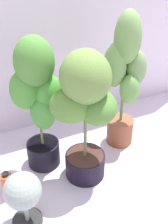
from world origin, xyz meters
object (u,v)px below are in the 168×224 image
at_px(floor_fan, 23,193).
at_px(nutrient_bottle, 7,185).
at_px(potted_plant_back_left, 38,98).
at_px(potted_plant_center, 85,107).
at_px(potted_plant_back_right, 124,77).

height_order(floor_fan, nutrient_bottle, floor_fan).
bearing_deg(potted_plant_back_left, nutrient_bottle, -147.52).
relative_size(potted_plant_back_left, nutrient_bottle, 4.99).
bearing_deg(potted_plant_center, potted_plant_back_right, 27.85).
bearing_deg(nutrient_bottle, potted_plant_center, -3.94).
distance_m(potted_plant_center, floor_fan, 0.61).
xyz_separation_m(potted_plant_center, nutrient_bottle, (-0.53, 0.04, -0.47)).
xyz_separation_m(floor_fan, nutrient_bottle, (-0.06, 0.25, -0.16)).
height_order(potted_plant_center, floor_fan, potted_plant_center).
relative_size(potted_plant_back_left, floor_fan, 2.57).
bearing_deg(potted_plant_back_right, nutrient_bottle, -169.16).
relative_size(potted_plant_center, floor_fan, 2.46).
bearing_deg(nutrient_bottle, potted_plant_back_left, 32.48).
bearing_deg(potted_plant_center, floor_fan, -155.49).
distance_m(potted_plant_back_left, potted_plant_center, 0.33).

